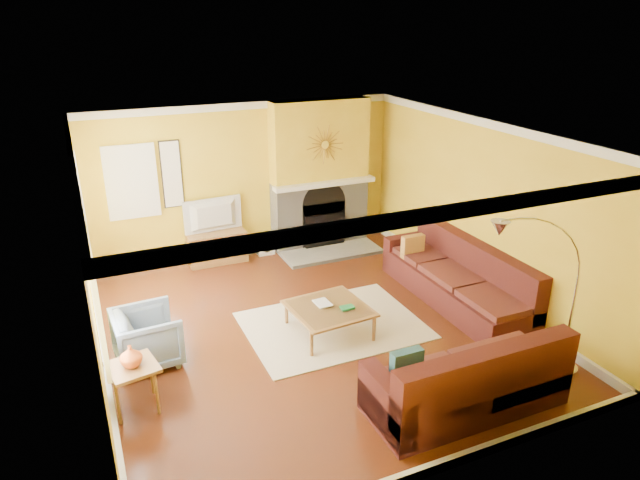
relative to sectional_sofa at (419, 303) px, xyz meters
name	(u,v)px	position (x,y,z in m)	size (l,w,h in m)	color
floor	(312,328)	(-1.27, 0.71, -0.46)	(5.50, 6.00, 0.02)	#602B14
ceiling	(311,134)	(-1.27, 0.71, 2.26)	(5.50, 6.00, 0.02)	white
wall_back	(245,180)	(-1.27, 3.72, 0.90)	(5.50, 0.02, 2.70)	gold
wall_front	(448,354)	(-1.27, -2.30, 0.90)	(5.50, 0.02, 2.70)	gold
wall_left	(86,273)	(-4.03, 0.71, 0.90)	(0.02, 6.00, 2.70)	gold
wall_right	(482,210)	(1.49, 0.71, 0.90)	(0.02, 6.00, 2.70)	gold
baseboard	(312,323)	(-1.27, 0.71, -0.39)	(5.50, 6.00, 0.12)	white
crown_molding	(311,140)	(-1.27, 0.71, 2.19)	(5.50, 6.00, 0.12)	white
window_left_near	(83,224)	(-3.99, 2.01, 1.05)	(0.06, 1.22, 1.72)	white
window_left_far	(92,282)	(-3.99, 0.11, 1.05)	(0.06, 1.22, 1.72)	white
window_back	(132,182)	(-3.17, 3.67, 1.10)	(0.82, 0.06, 1.22)	white
wall_art	(172,174)	(-2.52, 3.68, 1.15)	(0.34, 0.04, 1.14)	white
fireplace	(320,175)	(0.08, 3.51, 0.90)	(1.80, 0.40, 2.70)	gray
mantel	(325,184)	(0.08, 3.27, 0.80)	(1.92, 0.22, 0.08)	white
hearth	(332,253)	(0.08, 2.96, -0.42)	(1.80, 0.70, 0.06)	gray
sunburst	(325,145)	(0.08, 3.28, 1.50)	(0.70, 0.04, 0.70)	olive
rug	(333,325)	(-0.98, 0.63, -0.44)	(2.40, 1.80, 0.02)	beige
sectional_sofa	(419,303)	(0.00, 0.00, 0.00)	(2.97, 3.97, 0.90)	#471916
coffee_table	(329,320)	(-1.10, 0.49, -0.25)	(1.00, 1.00, 0.40)	white
media_console	(217,247)	(-1.90, 3.48, -0.17)	(1.00, 0.45, 0.55)	olive
tv	(215,216)	(-1.90, 3.48, 0.39)	(1.02, 0.13, 0.59)	black
subwoofer	(264,245)	(-1.02, 3.52, -0.30)	(0.30, 0.30, 0.30)	white
armchair	(147,337)	(-3.46, 0.75, -0.10)	(0.76, 0.78, 0.71)	slate
side_table	(135,387)	(-3.72, -0.12, -0.17)	(0.50, 0.50, 0.55)	olive
vase	(131,356)	(-3.72, -0.12, 0.22)	(0.24, 0.24, 0.25)	#D8591E
book	(316,305)	(-1.25, 0.59, -0.04)	(0.20, 0.27, 0.03)	white
arc_lamp	(537,302)	(0.57, -1.47, 0.61)	(1.35, 0.36, 2.12)	silver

